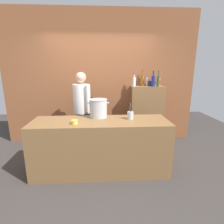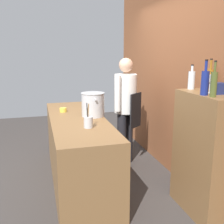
{
  "view_description": "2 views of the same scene",
  "coord_description": "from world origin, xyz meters",
  "px_view_note": "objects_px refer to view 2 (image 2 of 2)",
  "views": [
    {
      "loc": [
        0.03,
        -2.76,
        1.74
      ],
      "look_at": [
        0.21,
        0.29,
        0.97
      ],
      "focal_mm": 28.17,
      "sensor_mm": 36.0,
      "label": 1
    },
    {
      "loc": [
        3.39,
        -0.47,
        1.76
      ],
      "look_at": [
        0.13,
        0.44,
        0.98
      ],
      "focal_mm": 42.61,
      "sensor_mm": 36.0,
      "label": 2
    }
  ],
  "objects_px": {
    "spice_tin_navy": "(218,88)",
    "wine_bottle_amber": "(210,80)",
    "chef": "(126,104)",
    "wine_bottle_cobalt": "(205,82)",
    "wine_bottle_olive": "(214,84)",
    "butter_jar": "(63,110)",
    "wine_bottle_clear": "(192,80)",
    "utensil_crock": "(88,122)",
    "stockpot_large": "(93,104)",
    "wine_glass_wide": "(210,80)"
  },
  "relations": [
    {
      "from": "spice_tin_navy",
      "to": "wine_bottle_amber",
      "type": "bearing_deg",
      "value": 171.74
    },
    {
      "from": "chef",
      "to": "wine_bottle_cobalt",
      "type": "distance_m",
      "value": 1.64
    },
    {
      "from": "wine_bottle_olive",
      "to": "chef",
      "type": "bearing_deg",
      "value": -169.64
    },
    {
      "from": "butter_jar",
      "to": "wine_bottle_clear",
      "type": "distance_m",
      "value": 1.84
    },
    {
      "from": "utensil_crock",
      "to": "wine_bottle_clear",
      "type": "bearing_deg",
      "value": 77.34
    },
    {
      "from": "wine_bottle_amber",
      "to": "wine_bottle_clear",
      "type": "bearing_deg",
      "value": -155.94
    },
    {
      "from": "chef",
      "to": "butter_jar",
      "type": "relative_size",
      "value": 16.65
    },
    {
      "from": "chef",
      "to": "utensil_crock",
      "type": "distance_m",
      "value": 1.15
    },
    {
      "from": "stockpot_large",
      "to": "wine_bottle_olive",
      "type": "bearing_deg",
      "value": 33.85
    },
    {
      "from": "butter_jar",
      "to": "wine_bottle_amber",
      "type": "bearing_deg",
      "value": 46.51
    },
    {
      "from": "wine_bottle_amber",
      "to": "wine_bottle_cobalt",
      "type": "height_order",
      "value": "same"
    },
    {
      "from": "wine_bottle_clear",
      "to": "wine_bottle_cobalt",
      "type": "bearing_deg",
      "value": -14.63
    },
    {
      "from": "stockpot_large",
      "to": "wine_bottle_olive",
      "type": "distance_m",
      "value": 1.63
    },
    {
      "from": "butter_jar",
      "to": "wine_bottle_olive",
      "type": "height_order",
      "value": "wine_bottle_olive"
    },
    {
      "from": "wine_bottle_amber",
      "to": "chef",
      "type": "bearing_deg",
      "value": -160.07
    },
    {
      "from": "stockpot_large",
      "to": "wine_bottle_clear",
      "type": "distance_m",
      "value": 1.31
    },
    {
      "from": "stockpot_large",
      "to": "wine_glass_wide",
      "type": "bearing_deg",
      "value": 42.66
    },
    {
      "from": "chef",
      "to": "butter_jar",
      "type": "distance_m",
      "value": 0.95
    },
    {
      "from": "butter_jar",
      "to": "wine_bottle_cobalt",
      "type": "relative_size",
      "value": 0.29
    },
    {
      "from": "stockpot_large",
      "to": "wine_bottle_cobalt",
      "type": "xyz_separation_m",
      "value": [
        1.19,
        0.87,
        0.4
      ]
    },
    {
      "from": "wine_bottle_olive",
      "to": "wine_bottle_clear",
      "type": "height_order",
      "value": "wine_bottle_olive"
    },
    {
      "from": "spice_tin_navy",
      "to": "chef",
      "type": "bearing_deg",
      "value": -163.29
    },
    {
      "from": "wine_bottle_clear",
      "to": "wine_glass_wide",
      "type": "bearing_deg",
      "value": 5.68
    },
    {
      "from": "chef",
      "to": "stockpot_large",
      "type": "xyz_separation_m",
      "value": [
        0.34,
        -0.58,
        0.09
      ]
    },
    {
      "from": "stockpot_large",
      "to": "wine_glass_wide",
      "type": "distance_m",
      "value": 1.53
    },
    {
      "from": "wine_bottle_clear",
      "to": "spice_tin_navy",
      "type": "relative_size",
      "value": 2.38
    },
    {
      "from": "stockpot_large",
      "to": "wine_bottle_amber",
      "type": "height_order",
      "value": "wine_bottle_amber"
    },
    {
      "from": "wine_bottle_amber",
      "to": "wine_bottle_cobalt",
      "type": "relative_size",
      "value": 1.0
    },
    {
      "from": "butter_jar",
      "to": "wine_bottle_amber",
      "type": "relative_size",
      "value": 0.29
    },
    {
      "from": "stockpot_large",
      "to": "wine_bottle_cobalt",
      "type": "height_order",
      "value": "wine_bottle_cobalt"
    },
    {
      "from": "chef",
      "to": "wine_bottle_amber",
      "type": "bearing_deg",
      "value": -110.54
    },
    {
      "from": "wine_bottle_clear",
      "to": "wine_bottle_cobalt",
      "type": "relative_size",
      "value": 0.8
    },
    {
      "from": "stockpot_large",
      "to": "wine_bottle_amber",
      "type": "xyz_separation_m",
      "value": [
        1.0,
        1.06,
        0.4
      ]
    },
    {
      "from": "utensil_crock",
      "to": "wine_bottle_olive",
      "type": "xyz_separation_m",
      "value": [
        0.78,
        1.05,
        0.49
      ]
    },
    {
      "from": "wine_bottle_amber",
      "to": "utensil_crock",
      "type": "bearing_deg",
      "value": -110.49
    },
    {
      "from": "wine_bottle_cobalt",
      "to": "stockpot_large",
      "type": "bearing_deg",
      "value": -144.03
    },
    {
      "from": "stockpot_large",
      "to": "spice_tin_navy",
      "type": "distance_m",
      "value": 1.61
    },
    {
      "from": "wine_bottle_olive",
      "to": "wine_bottle_clear",
      "type": "bearing_deg",
      "value": 170.02
    },
    {
      "from": "wine_bottle_amber",
      "to": "wine_bottle_clear",
      "type": "distance_m",
      "value": 0.22
    },
    {
      "from": "wine_bottle_olive",
      "to": "spice_tin_navy",
      "type": "bearing_deg",
      "value": 129.87
    },
    {
      "from": "utensil_crock",
      "to": "wine_bottle_olive",
      "type": "bearing_deg",
      "value": 53.42
    },
    {
      "from": "wine_glass_wide",
      "to": "spice_tin_navy",
      "type": "height_order",
      "value": "wine_glass_wide"
    },
    {
      "from": "chef",
      "to": "wine_bottle_amber",
      "type": "relative_size",
      "value": 4.82
    },
    {
      "from": "spice_tin_navy",
      "to": "wine_bottle_olive",
      "type": "bearing_deg",
      "value": -50.13
    },
    {
      "from": "wine_bottle_amber",
      "to": "wine_bottle_olive",
      "type": "relative_size",
      "value": 1.02
    },
    {
      "from": "chef",
      "to": "wine_bottle_amber",
      "type": "xyz_separation_m",
      "value": [
        1.34,
        0.48,
        0.5
      ]
    },
    {
      "from": "stockpot_large",
      "to": "wine_bottle_clear",
      "type": "relative_size",
      "value": 1.36
    },
    {
      "from": "wine_glass_wide",
      "to": "spice_tin_navy",
      "type": "distance_m",
      "value": 0.13
    },
    {
      "from": "chef",
      "to": "wine_bottle_cobalt",
      "type": "bearing_deg",
      "value": -119.82
    },
    {
      "from": "chef",
      "to": "wine_bottle_clear",
      "type": "relative_size",
      "value": 6.02
    }
  ]
}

